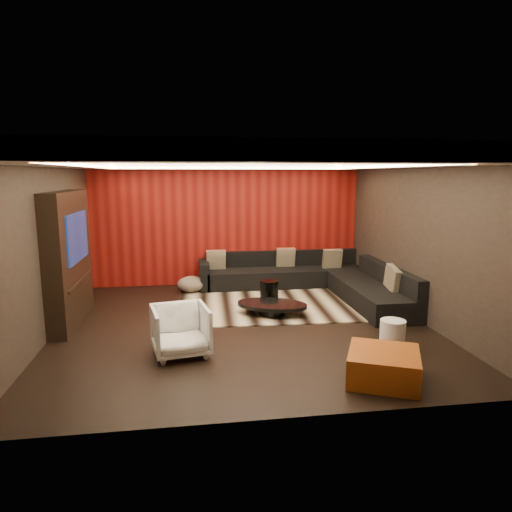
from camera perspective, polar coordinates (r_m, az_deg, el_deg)
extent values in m
cube|color=black|center=(7.68, -1.57, -8.65)|extent=(6.00, 6.00, 0.02)
cube|color=silver|center=(7.28, -1.68, 12.85)|extent=(6.00, 6.00, 0.02)
cube|color=black|center=(10.32, -3.63, 4.21)|extent=(6.00, 0.02, 2.80)
cube|color=black|center=(7.61, -24.76, 1.16)|extent=(0.02, 6.00, 2.80)
cube|color=black|center=(8.27, 19.59, 2.15)|extent=(0.02, 6.00, 2.80)
cube|color=#6B0C0A|center=(10.28, -3.61, 4.18)|extent=(5.98, 0.05, 2.78)
cube|color=silver|center=(9.96, -3.56, 11.42)|extent=(6.00, 0.60, 0.22)
cube|color=silver|center=(4.61, 2.43, 12.92)|extent=(6.00, 0.60, 0.22)
cube|color=silver|center=(7.45, -23.17, 11.07)|extent=(0.60, 4.80, 0.22)
cube|color=silver|center=(8.06, 18.15, 11.25)|extent=(0.60, 4.80, 0.22)
cube|color=#FFD899|center=(9.62, -3.38, 10.93)|extent=(4.80, 0.08, 0.04)
cube|color=#FFD899|center=(4.94, 1.66, 11.70)|extent=(4.80, 0.08, 0.04)
cube|color=#FFD899|center=(7.38, -20.53, 10.56)|extent=(0.08, 4.80, 0.04)
cube|color=#FFD899|center=(7.91, 15.87, 10.74)|extent=(0.08, 4.80, 0.04)
cube|color=black|center=(8.18, -22.38, -0.23)|extent=(0.30, 2.00, 2.20)
cube|color=black|center=(8.10, -21.44, 2.24)|extent=(0.04, 1.30, 0.80)
cube|color=black|center=(8.22, -21.11, -2.94)|extent=(0.04, 1.60, 0.04)
cube|color=beige|center=(9.10, 3.12, -5.52)|extent=(4.12, 3.16, 0.02)
cylinder|color=black|center=(8.12, 2.01, -6.60)|extent=(1.63, 1.63, 0.21)
cylinder|color=black|center=(8.89, 1.68, -4.42)|extent=(0.36, 0.36, 0.42)
ellipsoid|color=beige|center=(9.77, -8.09, -3.48)|extent=(0.65, 0.65, 0.32)
cylinder|color=silver|center=(6.83, 16.68, -9.48)|extent=(0.46, 0.46, 0.44)
cube|color=#8C4112|center=(5.87, 15.64, -13.12)|extent=(1.09, 1.09, 0.37)
imported|color=silver|center=(6.45, -9.41, -9.18)|extent=(0.87, 0.89, 0.69)
cube|color=black|center=(10.25, 3.65, -2.64)|extent=(3.50, 0.90, 0.40)
cube|color=black|center=(10.51, 3.27, -0.23)|extent=(3.50, 0.20, 0.35)
cube|color=black|center=(9.01, 14.16, -4.73)|extent=(0.90, 2.60, 0.40)
cube|color=black|center=(9.06, 16.31, -2.31)|extent=(0.20, 2.60, 0.35)
cube|color=black|center=(10.01, -6.48, -2.41)|extent=(0.20, 0.90, 0.60)
cube|color=beige|center=(10.07, -5.02, -0.45)|extent=(0.42, 0.20, 0.44)
cube|color=beige|center=(10.29, 9.51, -0.32)|extent=(0.42, 0.20, 0.44)
cube|color=beige|center=(10.34, 3.72, -0.15)|extent=(0.42, 0.20, 0.44)
cube|color=beige|center=(8.59, 16.69, -2.70)|extent=(0.12, 0.50, 0.50)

